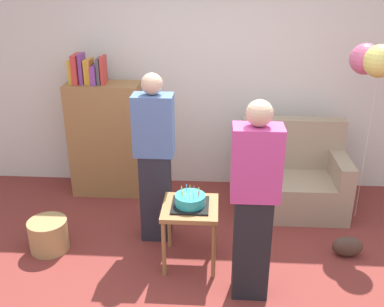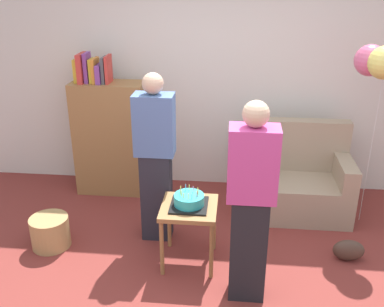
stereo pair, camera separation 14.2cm
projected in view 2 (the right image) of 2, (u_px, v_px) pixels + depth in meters
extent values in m
plane|color=maroon|center=(206.00, 291.00, 3.63)|extent=(8.00, 8.00, 0.00)
cube|color=silver|center=(221.00, 73.00, 4.98)|extent=(6.00, 0.10, 2.70)
cube|color=gray|center=(295.00, 195.00, 4.73)|extent=(1.10, 0.70, 0.40)
cube|color=gray|center=(296.00, 144.00, 4.79)|extent=(1.10, 0.16, 0.56)
cube|color=gray|center=(253.00, 166.00, 4.64)|extent=(0.16, 0.70, 0.24)
cube|color=gray|center=(344.00, 170.00, 4.56)|extent=(0.16, 0.70, 0.24)
cube|color=olive|center=(111.00, 138.00, 5.04)|extent=(0.80, 0.36, 1.30)
cube|color=gold|center=(77.00, 70.00, 4.76)|extent=(0.04, 0.16, 0.25)
cube|color=red|center=(82.00, 68.00, 4.75)|extent=(0.05, 0.26, 0.31)
cube|color=#7F3D93|center=(87.00, 68.00, 4.74)|extent=(0.04, 0.18, 0.32)
cube|color=gold|center=(92.00, 71.00, 4.75)|extent=(0.03, 0.16, 0.26)
cube|color=orange|center=(96.00, 70.00, 4.74)|extent=(0.03, 0.21, 0.26)
cube|color=#7F3D93|center=(100.00, 73.00, 4.75)|extent=(0.05, 0.25, 0.20)
cube|color=#4C4C51|center=(105.00, 70.00, 4.73)|extent=(0.03, 0.20, 0.28)
cube|color=red|center=(108.00, 69.00, 4.72)|extent=(0.03, 0.21, 0.29)
cube|color=olive|center=(189.00, 208.00, 3.79)|extent=(0.48, 0.48, 0.04)
cylinder|color=olive|center=(162.00, 248.00, 3.73)|extent=(0.04, 0.04, 0.53)
cylinder|color=olive|center=(211.00, 251.00, 3.69)|extent=(0.04, 0.04, 0.53)
cylinder|color=olive|center=(169.00, 222.00, 4.11)|extent=(0.04, 0.04, 0.53)
cylinder|color=olive|center=(214.00, 224.00, 4.08)|extent=(0.04, 0.04, 0.53)
cube|color=black|center=(189.00, 205.00, 3.78)|extent=(0.32, 0.32, 0.02)
cylinder|color=#2DB2B7|center=(189.00, 200.00, 3.76)|extent=(0.26, 0.26, 0.09)
cylinder|color=#F2CC4C|center=(198.00, 193.00, 3.72)|extent=(0.01, 0.01, 0.06)
cylinder|color=#F2CC4C|center=(198.00, 191.00, 3.76)|extent=(0.01, 0.01, 0.06)
cylinder|color=#EA668C|center=(193.00, 189.00, 3.78)|extent=(0.01, 0.01, 0.05)
cylinder|color=#F2CC4C|center=(189.00, 187.00, 3.82)|extent=(0.01, 0.01, 0.05)
cylinder|color=#66B2E5|center=(186.00, 187.00, 3.80)|extent=(0.01, 0.01, 0.06)
cylinder|color=#F2CC4C|center=(181.00, 189.00, 3.79)|extent=(0.01, 0.01, 0.06)
cylinder|color=#F2CC4C|center=(181.00, 191.00, 3.74)|extent=(0.01, 0.01, 0.06)
cylinder|color=#F2CC4C|center=(181.00, 193.00, 3.71)|extent=(0.01, 0.01, 0.06)
cylinder|color=#F2CC4C|center=(184.00, 196.00, 3.68)|extent=(0.01, 0.01, 0.05)
cylinder|color=#F2CC4C|center=(188.00, 196.00, 3.66)|extent=(0.01, 0.01, 0.06)
cylinder|color=#66B2E5|center=(192.00, 196.00, 3.67)|extent=(0.01, 0.01, 0.05)
cylinder|color=#EA668C|center=(197.00, 194.00, 3.69)|extent=(0.01, 0.01, 0.06)
cube|color=#23232D|center=(157.00, 196.00, 4.21)|extent=(0.28, 0.20, 0.88)
cube|color=#4C6BA3|center=(154.00, 125.00, 3.93)|extent=(0.36, 0.22, 0.56)
sphere|color=#D1A889|center=(153.00, 83.00, 3.78)|extent=(0.19, 0.19, 0.19)
cube|color=black|center=(248.00, 248.00, 3.43)|extent=(0.28, 0.20, 0.88)
cube|color=#C6428E|center=(253.00, 164.00, 3.15)|extent=(0.36, 0.22, 0.56)
sphere|color=#D1A889|center=(256.00, 114.00, 3.00)|extent=(0.19, 0.19, 0.19)
cylinder|color=#A88451|center=(50.00, 232.00, 4.17)|extent=(0.36, 0.36, 0.30)
ellipsoid|color=#473328|center=(349.00, 250.00, 3.98)|extent=(0.28, 0.14, 0.20)
cylinder|color=silver|center=(370.00, 154.00, 4.35)|extent=(0.00, 0.00, 1.50)
sphere|color=#D65B84|center=(370.00, 60.00, 4.06)|extent=(0.29, 0.29, 0.29)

